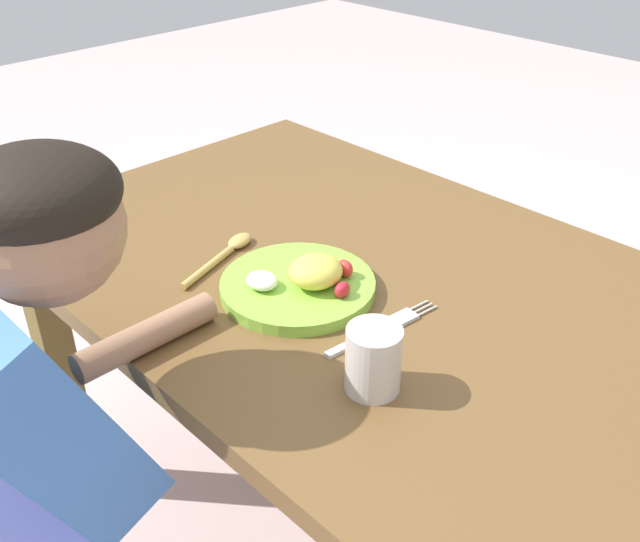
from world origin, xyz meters
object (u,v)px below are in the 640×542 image
object	(u,v)px
plate	(302,284)
spoon	(227,251)
person	(42,472)
fork	(382,328)
drinking_cup	(373,359)

from	to	relation	value
plate	spoon	xyz separation A→B (m)	(-0.18, -0.01, -0.01)
spoon	person	world-z (taller)	person
person	fork	bearing A→B (deg)	65.98
plate	drinking_cup	distance (m)	0.24
fork	drinking_cup	world-z (taller)	drinking_cup
plate	person	bearing A→B (deg)	-96.38
drinking_cup	plate	bearing A→B (deg)	158.86
person	drinking_cup	bearing A→B (deg)	51.51
fork	spoon	distance (m)	0.33
fork	drinking_cup	xyz separation A→B (m)	(0.07, -0.10, 0.04)
fork	drinking_cup	bearing A→B (deg)	-138.58
spoon	person	xyz separation A→B (m)	(0.13, -0.42, -0.12)
drinking_cup	person	xyz separation A→B (m)	(-0.27, -0.34, -0.15)
fork	spoon	xyz separation A→B (m)	(-0.33, -0.03, 0.00)
plate	person	xyz separation A→B (m)	(-0.05, -0.43, -0.13)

